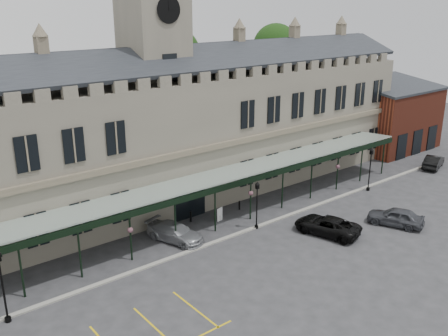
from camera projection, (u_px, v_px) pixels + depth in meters
ground at (274, 264)px, 37.29m from camera, size 140.00×140.00×0.00m
station_building at (158, 137)px, 47.01m from camera, size 60.00×10.36×17.30m
clock_tower at (155, 66)px, 44.97m from camera, size 5.60×5.60×24.80m
canopy at (213, 204)px, 42.05m from camera, size 50.00×4.10×4.30m
brick_annex at (392, 117)px, 65.75m from camera, size 12.40×8.36×9.23m
kerb at (228, 237)px, 41.34m from camera, size 60.00×0.40×0.12m
tree_behind_mid at (174, 56)px, 56.47m from camera, size 6.00×6.00×16.00m
tree_behind_right at (276, 48)px, 65.97m from camera, size 6.00×6.00×16.00m
lamp_post_left at (2, 280)px, 29.63m from camera, size 0.47×0.47×4.92m
lamp_post_mid at (257, 201)px, 42.30m from camera, size 0.41×0.41×4.32m
lamp_post_right at (370, 165)px, 50.92m from camera, size 0.44×0.44×4.64m
traffic_cone at (388, 217)px, 44.47m from camera, size 0.45×0.45×0.72m
sign_board at (220, 215)px, 44.42m from camera, size 0.71×0.22×1.24m
bollard_left at (191, 217)px, 44.28m from camera, size 0.18×0.18×0.99m
bollard_right at (239, 205)px, 46.90m from camera, size 0.15×0.15×0.86m
car_taxi at (175, 232)px, 40.69m from camera, size 3.58×5.48×1.48m
car_van at (327, 225)px, 41.86m from camera, size 3.98×6.04×1.54m
car_right_a at (396, 217)px, 43.46m from camera, size 3.64×5.13×1.62m
car_right_b at (434, 162)px, 58.59m from camera, size 4.93×2.97×1.53m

